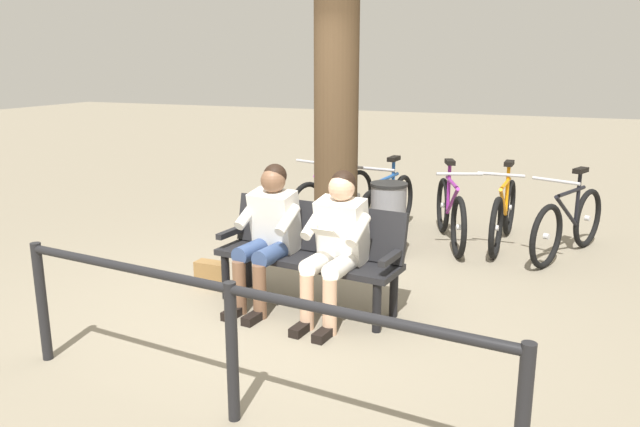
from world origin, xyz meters
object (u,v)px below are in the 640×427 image
Objects in this scene: bicycle_silver at (568,224)px; bicycle_orange at (387,207)px; litter_bin at (388,221)px; bench at (311,247)px; tree_trunk at (336,96)px; bicycle_blue at (450,213)px; handbag at (212,274)px; bicycle_purple at (334,200)px; person_companion at (269,229)px; person_reading at (336,239)px; bicycle_black at (503,214)px.

bicycle_silver is 1.99m from bicycle_orange.
bicycle_silver reaches higher than litter_bin.
bench is at bearing 5.44° from bicycle_orange.
tree_trunk is at bearing -47.88° from bicycle_silver.
litter_bin is 0.93m from bicycle_blue.
bench reaches higher than litter_bin.
handbag is (1.01, -0.04, -0.39)m from bench.
bicycle_purple is (0.72, -0.14, 0.00)m from bicycle_orange.
person_companion is at bearing 166.49° from handbag.
bench is at bearing 102.53° from tree_trunk.
tree_trunk is 2.00× the size of bicycle_orange.
person_reading is at bearing -12.56° from bicycle_silver.
litter_bin is 1.33m from bicycle_purple.
tree_trunk is 1.39m from litter_bin.
bicycle_silver is at bearing -143.83° from handbag.
bicycle_black is (-1.62, -1.01, -1.32)m from tree_trunk.
tree_trunk reaches higher than bicycle_purple.
person_reading is 2.82m from bicycle_black.
bicycle_orange is (-1.02, -2.21, 0.24)m from handbag.
bicycle_silver reaches higher than handbag.
handbag is 3.73m from bicycle_silver.
person_reading is 2.98m from bicycle_silver.
bicycle_silver and bicycle_blue have the same top height.
tree_trunk is at bearing -15.12° from bicycle_orange.
bench is 2.75m from bicycle_black.
bicycle_black is at bearing 107.27° from bicycle_purple.
person_reading is at bearing 12.47° from bicycle_orange.
bicycle_silver is (-1.99, -2.24, -0.15)m from bench.
bench is 2.03× the size of litter_bin.
bicycle_blue and bicycle_purple have the same top height.
person_reading reaches higher than bench.
litter_bin is at bearing -172.27° from tree_trunk.
tree_trunk is at bearing 7.73° from litter_bin.
bench reaches higher than handbag.
bench is 1.37× the size of person_reading.
bicycle_blue is (-0.45, -2.46, -0.31)m from person_reading.
bicycle_silver is 0.94× the size of bicycle_orange.
bicycle_silver is at bearing -156.55° from litter_bin.
person_companion is 0.36× the size of tree_trunk.
tree_trunk reaches higher than bicycle_blue.
bicycle_purple is (1.01, -2.59, -0.31)m from person_reading.
tree_trunk is (-0.02, -1.53, 1.01)m from person_companion.
person_reading reaches higher than litter_bin.
bicycle_black is 1.00× the size of bicycle_orange.
bicycle_blue is (0.56, 0.15, 0.00)m from bicycle_black.
bicycle_blue is (-0.75, -2.26, -0.15)m from bench.
bicycle_silver is (-2.31, -0.83, -1.32)m from tree_trunk.
bicycle_orange is at bearing -76.54° from person_reading.
bicycle_purple is at bearing -115.51° from bicycle_blue.
person_companion is 1.49× the size of litter_bin.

